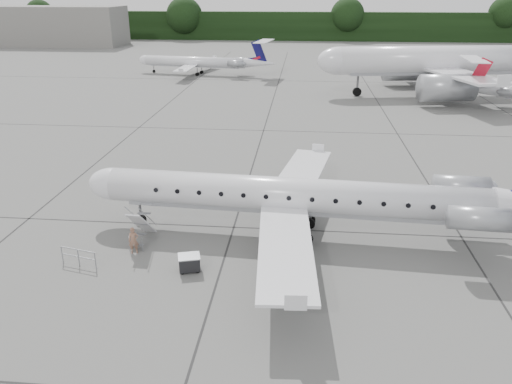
# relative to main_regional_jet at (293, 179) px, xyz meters

# --- Properties ---
(ground) EXTENTS (320.00, 320.00, 0.00)m
(ground) POSITION_rel_main_regional_jet_xyz_m (1.45, -3.21, -3.77)
(ground) COLOR slate
(ground) RESTS_ON ground
(treeline) EXTENTS (260.00, 4.00, 8.00)m
(treeline) POSITION_rel_main_regional_jet_xyz_m (1.45, 126.79, 0.23)
(treeline) COLOR black
(treeline) RESTS_ON ground
(terminal_building) EXTENTS (40.00, 14.00, 10.00)m
(terminal_building) POSITION_rel_main_regional_jet_xyz_m (-68.55, 106.79, 1.23)
(terminal_building) COLOR slate
(terminal_building) RESTS_ON ground
(main_regional_jet) EXTENTS (30.66, 22.96, 7.54)m
(main_regional_jet) POSITION_rel_main_regional_jet_xyz_m (0.00, 0.00, 0.00)
(main_regional_jet) COLOR silver
(main_regional_jet) RESTS_ON ground
(airstair) EXTENTS (1.00, 2.53, 2.36)m
(airstair) POSITION_rel_main_regional_jet_xyz_m (-8.99, -1.78, -2.59)
(airstair) COLOR silver
(airstair) RESTS_ON ground
(passenger) EXTENTS (0.67, 0.52, 1.61)m
(passenger) POSITION_rel_main_regional_jet_xyz_m (-9.08, -3.17, -2.96)
(passenger) COLOR #895F4B
(passenger) RESTS_ON ground
(safety_railing) EXTENTS (2.16, 0.59, 1.00)m
(safety_railing) POSITION_rel_main_regional_jet_xyz_m (-11.69, -4.86, -3.27)
(safety_railing) COLOR gray
(safety_railing) RESTS_ON ground
(baggage_cart) EXTENTS (1.33, 1.18, 0.97)m
(baggage_cart) POSITION_rel_main_regional_jet_xyz_m (-5.45, -4.81, -3.28)
(baggage_cart) COLOR black
(baggage_cart) RESTS_ON ground
(bg_narrowbody) EXTENTS (42.28, 33.44, 13.75)m
(bg_narrowbody) POSITION_rel_main_regional_jet_xyz_m (19.93, 46.46, 3.11)
(bg_narrowbody) COLOR silver
(bg_narrowbody) RESTS_ON ground
(bg_regional_left) EXTENTS (26.00, 20.41, 6.23)m
(bg_regional_left) POSITION_rel_main_regional_jet_xyz_m (-19.12, 61.35, -0.65)
(bg_regional_left) COLOR silver
(bg_regional_left) RESTS_ON ground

